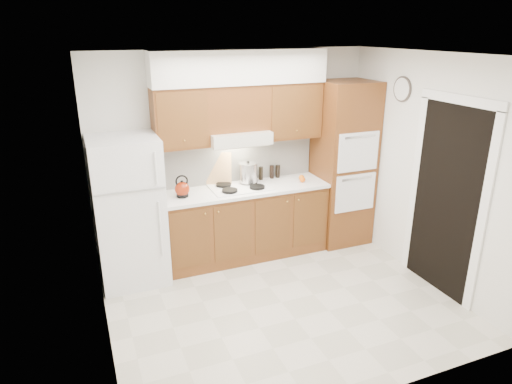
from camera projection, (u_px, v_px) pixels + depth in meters
floor at (282, 302)px, 4.99m from camera, size 3.60×3.60×0.00m
ceiling at (287, 55)px, 4.11m from camera, size 3.60×3.60×0.00m
wall_back at (234, 154)px, 5.86m from camera, size 3.60×0.02×2.60m
wall_left at (95, 217)px, 3.91m from camera, size 0.02×3.00×2.60m
wall_right at (427, 171)px, 5.19m from camera, size 0.02×3.00×2.60m
fridge at (129, 211)px, 5.20m from camera, size 0.75×0.72×1.72m
base_cabinets at (245, 223)px, 5.89m from camera, size 2.11×0.60×0.90m
countertop at (245, 189)px, 5.73m from camera, size 2.13×0.62×0.04m
backsplash at (236, 160)px, 5.88m from camera, size 2.11×0.03×0.56m
oven_cabinet at (343, 164)px, 6.15m from camera, size 0.70×0.65×2.20m
upper_cab_left at (180, 118)px, 5.28m from camera, size 0.63×0.33×0.70m
upper_cab_right at (291, 110)px, 5.78m from camera, size 0.73×0.33×0.70m
range_hood at (238, 137)px, 5.56m from camera, size 0.75×0.45×0.15m
upper_cab_over_hood at (236, 108)px, 5.49m from camera, size 0.75×0.33×0.55m
soffit at (240, 67)px, 5.34m from camera, size 2.13×0.36×0.40m
cooktop at (240, 187)px, 5.72m from camera, size 0.74×0.50×0.01m
doorway at (446, 201)px, 4.96m from camera, size 0.02×0.90×2.10m
wall_clock at (402, 89)px, 5.37m from camera, size 0.02×0.30×0.30m
kettle at (182, 189)px, 5.38m from camera, size 0.19×0.19×0.18m
cutting_board at (219, 169)px, 5.79m from camera, size 0.34×0.22×0.42m
stock_pot at (248, 173)px, 5.82m from camera, size 0.30×0.30×0.24m
condiment_a at (261, 174)px, 5.97m from camera, size 0.05×0.05×0.19m
condiment_b at (272, 172)px, 6.06m from camera, size 0.06×0.06×0.18m
condiment_c at (278, 171)px, 6.10m from camera, size 0.08×0.08×0.17m
orange_near at (303, 180)px, 5.91m from camera, size 0.09×0.09×0.07m
orange_far at (302, 178)px, 5.99m from camera, size 0.10×0.10×0.07m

